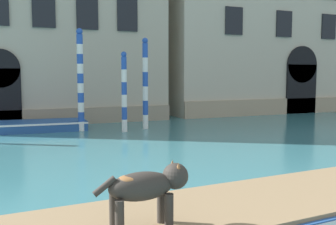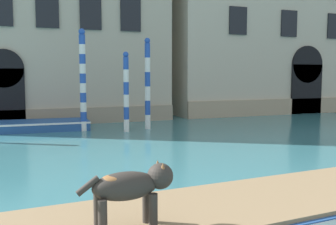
% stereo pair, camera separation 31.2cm
% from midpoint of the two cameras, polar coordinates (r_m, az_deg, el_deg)
% --- Properties ---
extents(palazzo_right, '(13.66, 6.13, 13.71)m').
position_cam_midpoint_polar(palazzo_right, '(28.50, 12.27, 14.17)').
color(palazzo_right, '#BCB29E').
rests_on(palazzo_right, ground_plane).
extents(dog_on_deck, '(1.26, 0.37, 0.84)m').
position_cam_midpoint_polar(dog_on_deck, '(5.07, -4.70, -10.67)').
color(dog_on_deck, '#332D28').
rests_on(dog_on_deck, boat_foreground).
extents(boat_moored_near_palazzo, '(5.58, 2.12, 0.43)m').
position_cam_midpoint_polar(boat_moored_near_palazzo, '(18.64, -20.73, -1.86)').
color(boat_moored_near_palazzo, '#234C8C').
rests_on(boat_moored_near_palazzo, ground_plane).
extents(mooring_pole_0, '(0.24, 0.24, 3.50)m').
position_cam_midpoint_polar(mooring_pole_0, '(17.25, -6.89, 3.03)').
color(mooring_pole_0, white).
rests_on(mooring_pole_0, ground_plane).
extents(mooring_pole_1, '(0.29, 0.29, 4.52)m').
position_cam_midpoint_polar(mooring_pole_1, '(17.81, -13.09, 4.66)').
color(mooring_pole_1, white).
rests_on(mooring_pole_1, ground_plane).
extents(mooring_pole_3, '(0.26, 0.26, 4.18)m').
position_cam_midpoint_polar(mooring_pole_3, '(18.09, -3.81, 4.25)').
color(mooring_pole_3, white).
rests_on(mooring_pole_3, ground_plane).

